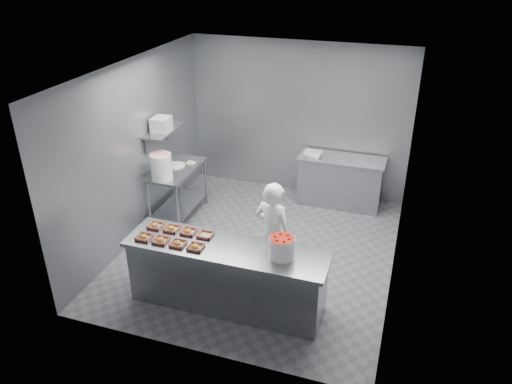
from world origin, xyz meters
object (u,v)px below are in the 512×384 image
back_counter (340,181)px  tray_7 (205,235)px  strawberry_tub (282,247)px  tray_1 (161,240)px  service_counter (227,276)px  tray_2 (178,243)px  worker (273,234)px  prep_table (178,185)px  tray_6 (188,231)px  glaze_bucket (161,166)px  tray_4 (155,225)px  tray_5 (172,228)px  tray_3 (195,247)px  tray_0 (144,237)px  appliance (161,124)px

back_counter → tray_7: tray_7 is taller
tray_7 → strawberry_tub: 1.07m
tray_1 → service_counter: bearing=10.3°
tray_1 → tray_2: (0.24, 0.00, 0.00)m
tray_1 → worker: size_ratio=0.12×
prep_table → back_counter: (2.55, 1.30, -0.14)m
tray_7 → worker: (0.76, 0.51, -0.15)m
tray_6 → glaze_bucket: glaze_bucket is taller
service_counter → tray_4: 1.17m
service_counter → tray_7: (-0.34, 0.15, 0.47)m
back_counter → glaze_bucket: (-2.58, -1.74, 0.67)m
back_counter → tray_6: 3.47m
prep_table → tray_4: size_ratio=6.40×
tray_5 → tray_7: size_ratio=1.00×
back_counter → tray_3: 3.65m
tray_2 → tray_3: bearing=0.0°
tray_0 → tray_6: 0.57m
back_counter → appliance: appliance is taller
service_counter → glaze_bucket: glaze_bucket is taller
tray_0 → tray_3: bearing=0.0°
tray_5 → appliance: bearing=120.0°
prep_table → worker: bearing=-32.0°
back_counter → tray_1: size_ratio=8.01×
tray_7 → tray_6: bearing=-180.0°
strawberry_tub → back_counter: bearing=86.7°
tray_1 → glaze_bucket: bearing=117.2°
service_counter → strawberry_tub: size_ratio=8.24×
tray_3 → worker: bearing=46.7°
tray_2 → service_counter: bearing=14.4°
tray_1 → tray_4: same height
worker → strawberry_tub: size_ratio=4.90×
tray_4 → tray_6: 0.48m
back_counter → tray_7: bearing=-111.8°
tray_0 → appliance: (-0.75, 2.02, 0.76)m
back_counter → tray_7: 3.37m
service_counter → tray_5: bearing=169.7°
tray_2 → tray_6: (0.00, 0.30, 0.00)m
service_counter → prep_table: bearing=130.2°
back_counter → appliance: size_ratio=4.93×
service_counter → tray_1: bearing=-169.7°
back_counter → tray_1: bearing=-116.9°
prep_table → glaze_bucket: 0.69m
tray_0 → strawberry_tub: bearing=5.4°
tray_5 → tray_7: 0.48m
tray_2 → tray_7: size_ratio=1.00×
tray_2 → tray_5: size_ratio=1.00×
tray_5 → tray_6: size_ratio=1.00×
tray_3 → tray_4: bearing=157.4°
tray_4 → appliance: appliance is taller
tray_1 → worker: bearing=33.1°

